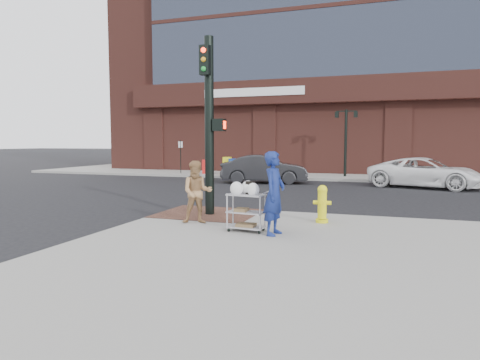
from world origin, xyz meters
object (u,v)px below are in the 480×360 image
(minivan_white, at_px, (426,173))
(utility_cart, at_px, (246,209))
(woman_blue, at_px, (274,193))
(sedan_dark, at_px, (264,169))
(lamp_post, at_px, (346,135))
(traffic_signal_pole, at_px, (210,120))
(fire_hydrant, at_px, (322,203))
(pedestrian_tan, at_px, (197,192))

(minivan_white, distance_m, utility_cart, 14.03)
(minivan_white, xyz_separation_m, utility_cart, (-4.95, -13.13, -0.05))
(woman_blue, xyz_separation_m, sedan_dark, (-3.82, 13.05, -0.32))
(lamp_post, distance_m, minivan_white, 6.05)
(traffic_signal_pole, xyz_separation_m, minivan_white, (6.63, 11.26, -2.10))
(sedan_dark, bearing_deg, utility_cart, -179.94)
(woman_blue, distance_m, fire_hydrant, 2.04)
(utility_cart, distance_m, fire_hydrant, 2.26)
(traffic_signal_pole, distance_m, utility_cart, 3.31)
(sedan_dark, bearing_deg, traffic_signal_pole, 173.89)
(fire_hydrant, bearing_deg, utility_cart, -132.48)
(sedan_dark, xyz_separation_m, fire_hydrant, (4.64, -11.23, -0.11))
(pedestrian_tan, relative_size, fire_hydrant, 1.64)
(utility_cart, bearing_deg, pedestrian_tan, 159.93)
(minivan_white, xyz_separation_m, fire_hydrant, (-3.42, -11.46, -0.08))
(lamp_post, xyz_separation_m, woman_blue, (-0.09, -17.25, -1.53))
(woman_blue, relative_size, utility_cart, 1.59)
(sedan_dark, relative_size, utility_cart, 3.93)
(woman_blue, relative_size, fire_hydrant, 1.92)
(woman_blue, relative_size, pedestrian_tan, 1.17)
(traffic_signal_pole, height_order, pedestrian_tan, traffic_signal_pole)
(traffic_signal_pole, relative_size, sedan_dark, 1.08)
(lamp_post, xyz_separation_m, pedestrian_tan, (-2.28, -16.55, -1.67))
(pedestrian_tan, relative_size, utility_cart, 1.36)
(minivan_white, bearing_deg, sedan_dark, 108.08)
(minivan_white, bearing_deg, fire_hydrant, 179.81)
(traffic_signal_pole, relative_size, woman_blue, 2.67)
(woman_blue, distance_m, sedan_dark, 13.60)
(lamp_post, relative_size, sedan_dark, 0.87)
(traffic_signal_pole, xyz_separation_m, sedan_dark, (-1.43, 11.03, -2.07))
(traffic_signal_pole, distance_m, woman_blue, 3.58)
(lamp_post, distance_m, traffic_signal_pole, 15.43)
(lamp_post, xyz_separation_m, traffic_signal_pole, (-2.48, -15.23, 0.21))
(lamp_post, height_order, utility_cart, lamp_post)
(traffic_signal_pole, height_order, fire_hydrant, traffic_signal_pole)
(woman_blue, distance_m, utility_cart, 0.83)
(traffic_signal_pole, relative_size, pedestrian_tan, 3.12)
(pedestrian_tan, relative_size, sedan_dark, 0.35)
(utility_cart, bearing_deg, lamp_post, 87.34)
(pedestrian_tan, xyz_separation_m, fire_hydrant, (3.02, 1.12, -0.30))
(traffic_signal_pole, bearing_deg, woman_blue, -40.23)
(pedestrian_tan, distance_m, utility_cart, 1.61)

